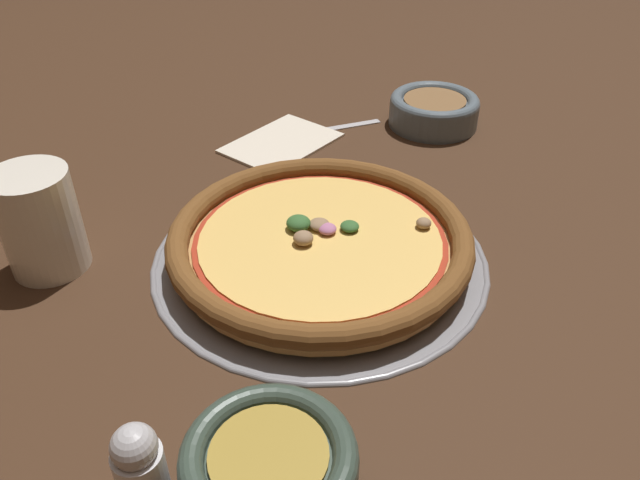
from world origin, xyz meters
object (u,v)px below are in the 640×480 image
object	(u,v)px
bowl_far	(434,109)
drinking_cup	(40,222)
pepper_shaker	(142,477)
napkin	(281,142)
fork	(314,131)
pizza	(320,241)
bowl_near	(270,471)
pizza_tray	(320,257)

from	to	relation	value
bowl_far	drinking_cup	world-z (taller)	drinking_cup
bowl_far	pepper_shaker	bearing A→B (deg)	-167.32
napkin	fork	distance (m)	0.06
pizza	fork	world-z (taller)	pizza
pizza	bowl_far	world-z (taller)	bowl_far
drinking_cup	napkin	world-z (taller)	drinking_cup
bowl_near	fork	xyz separation A→B (m)	(0.50, 0.34, -0.03)
pepper_shaker	pizza_tray	bearing A→B (deg)	15.59
pizza_tray	drinking_cup	distance (m)	0.30
pizza_tray	napkin	xyz separation A→B (m)	(0.19, 0.21, 0.00)
pizza	fork	size ratio (longest dim) A/B	1.90
pizza	bowl_far	bearing A→B (deg)	10.23
pizza	pizza_tray	bearing A→B (deg)	-165.66
fork	pepper_shaker	distance (m)	0.63
pizza_tray	bowl_near	xyz separation A→B (m)	(-0.25, -0.15, 0.03)
bowl_far	fork	world-z (taller)	bowl_far
pizza	fork	bearing A→B (deg)	38.94
bowl_far	drinking_cup	xyz separation A→B (m)	(-0.56, 0.16, 0.03)
pizza	drinking_cup	xyz separation A→B (m)	(-0.18, 0.23, 0.03)
napkin	pepper_shaker	world-z (taller)	pepper_shaker
pizza	napkin	bearing A→B (deg)	48.71
drinking_cup	pepper_shaker	xyz separation A→B (m)	(-0.13, -0.31, -0.01)
pizza_tray	napkin	size ratio (longest dim) A/B	2.27
pizza_tray	pepper_shaker	bearing A→B (deg)	-164.41
bowl_near	napkin	xyz separation A→B (m)	(0.44, 0.36, -0.03)
drinking_cup	napkin	distance (m)	0.38
pizza	drinking_cup	world-z (taller)	drinking_cup
drinking_cup	pepper_shaker	bearing A→B (deg)	-112.17
drinking_cup	pepper_shaker	distance (m)	0.34
pizza	napkin	world-z (taller)	pizza
drinking_cup	pizza_tray	bearing A→B (deg)	-50.84
pizza	bowl_near	size ratio (longest dim) A/B	2.64
napkin	bowl_far	bearing A→B (deg)	-36.82
pizza_tray	pizza	xyz separation A→B (m)	(0.00, 0.00, 0.02)
bowl_far	fork	distance (m)	0.19
fork	napkin	bearing A→B (deg)	19.32
napkin	fork	size ratio (longest dim) A/B	0.94
napkin	pizza	bearing A→B (deg)	-131.29
pizza	pepper_shaker	bearing A→B (deg)	-164.41
pizza	bowl_near	world-z (taller)	bowl_near
pizza	bowl_near	distance (m)	0.29
drinking_cup	bowl_far	bearing A→B (deg)	-15.66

